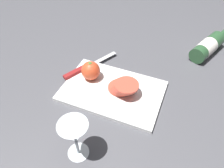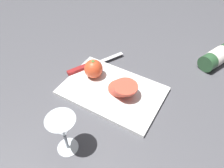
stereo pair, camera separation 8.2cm
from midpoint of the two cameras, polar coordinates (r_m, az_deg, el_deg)
The scene contains 7 objects.
ground_plane at distance 0.87m, azimuth 3.52°, elevation -1.35°, with size 3.00×3.00×0.00m, color #4C4C51.
cutting_board at distance 0.85m, azimuth 2.77°, elevation -1.90°, with size 0.38×0.25×0.01m.
wine_bottle at distance 1.10m, azimuth 28.43°, elevation 6.66°, with size 0.17×0.32×0.07m.
wine_glass at distance 0.63m, azimuth -8.92°, elevation -11.88°, with size 0.08×0.08×0.15m.
whole_tomato at distance 0.87m, azimuth -2.19°, elevation 3.88°, with size 0.08×0.08×0.08m.
knife at distance 0.93m, azimuth -4.61°, elevation 4.37°, with size 0.14×0.25×0.01m.
tomato_slice_stack_near at distance 0.81m, azimuth 5.64°, elevation -1.07°, with size 0.12×0.11×0.05m.
Camera 2 is at (0.29, -0.52, 0.63)m, focal length 35.00 mm.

